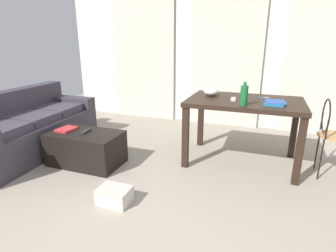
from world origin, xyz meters
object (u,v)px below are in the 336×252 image
Objects in this scene: bowl at (211,92)px; craft_table at (244,108)px; couch at (27,129)px; tv_remote_on_table at (233,99)px; magazine at (67,129)px; coffee_table at (86,148)px; bottle_near at (244,95)px; wire_chair at (331,129)px; tv_remote_primary at (86,131)px; shoebox at (115,195)px; scissors at (263,97)px; book_stack at (275,103)px.

craft_table is at bearing -13.64° from bowl.
couch is 11.26× the size of tv_remote_on_table.
magazine is (0.70, -0.06, 0.10)m from couch.
coffee_table is 4.92× the size of tv_remote_on_table.
bottle_near reaches higher than couch.
wire_chair is (3.60, 0.59, 0.23)m from couch.
couch reaches higher than tv_remote_primary.
craft_table is at bearing 17.32° from tv_remote_primary.
tv_remote_on_table reaches higher than shoebox.
bowl reaches higher than wire_chair.
shoebox is at bearing -128.99° from tv_remote_on_table.
bottle_near reaches higher than scissors.
tv_remote_primary reaches higher than coffee_table.
tv_remote_on_table is (-1.03, -0.01, 0.25)m from wire_chair.
shoebox is (1.01, -0.62, -0.33)m from magazine.
magazine is (-2.19, -0.90, -0.37)m from scissors.
tv_remote_on_table is (-0.13, -0.07, 0.11)m from craft_table.
craft_table is 0.37m from bottle_near.
craft_table is 10.36× the size of scissors.
bottle_near reaches higher than bowl.
couch reaches higher than craft_table.
craft_table is at bearing 23.91° from magazine.
shoebox is at bearing -137.95° from book_stack.
bottle_near is at bearing -88.76° from craft_table.
bottle_near is at bearing -43.60° from bowl.
shoebox is at bearing -134.34° from bottle_near.
shoebox is (-1.00, -1.02, -0.81)m from bottle_near.
book_stack is at bearing 18.12° from magazine.
shoebox is (0.75, -0.62, -0.12)m from coffee_table.
bowl reaches higher than tv_remote_primary.
tv_remote_primary is (-1.32, -0.78, -0.42)m from bowl.
tv_remote_on_table is at bearing -179.17° from wire_chair.
couch is at bearing 158.27° from shoebox.
craft_table is (1.74, 0.70, 0.48)m from coffee_table.
coffee_table is at bearing -166.15° from wire_chair.
bottle_near is 1.64m from shoebox.
magazine is 1.23m from shoebox.
craft_table is at bearing 13.29° from couch.
wire_chair is 1.06m from tv_remote_on_table.
couch is 0.97m from tv_remote_primary.
tv_remote_on_table is 1.07× the size of tv_remote_primary.
bowl is at bearing 17.93° from couch.
wire_chair is at bearing -6.55° from bowl.
book_stack is 0.45m from tv_remote_on_table.
book_stack reaches higher than craft_table.
magazine is at bearing -157.66° from scissors.
magazine is at bearing -167.37° from wire_chair.
tv_remote_primary is 0.72× the size of magazine.
book_stack is at bearing 10.59° from tv_remote_primary.
shoebox is (1.71, -0.68, -0.24)m from couch.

